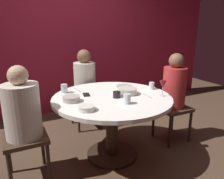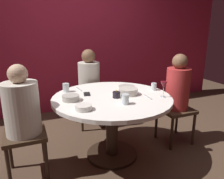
{
  "view_description": "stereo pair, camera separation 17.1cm",
  "coord_description": "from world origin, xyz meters",
  "px_view_note": "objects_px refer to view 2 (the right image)",
  "views": [
    {
      "loc": [
        -1.03,
        -2.08,
        1.49
      ],
      "look_at": [
        0.0,
        0.0,
        0.82
      ],
      "focal_mm": 35.14,
      "sensor_mm": 36.0,
      "label": 1
    },
    {
      "loc": [
        -0.87,
        -2.15,
        1.49
      ],
      "look_at": [
        0.0,
        0.0,
        0.82
      ],
      "focal_mm": 35.14,
      "sensor_mm": 36.0,
      "label": 2
    }
  ],
  "objects_px": {
    "cup_near_candle": "(154,87)",
    "candle_holder": "(116,95)",
    "seated_diner_right": "(178,90)",
    "cup_by_left_diner": "(125,99)",
    "wine_glass": "(164,86)",
    "cell_phone": "(87,94)",
    "dining_table": "(112,109)",
    "seated_diner_back": "(89,80)",
    "bowl_salad_center": "(71,98)",
    "seated_diner_left": "(22,110)",
    "dinner_plate": "(127,87)",
    "bowl_small_white": "(128,91)",
    "bowl_serving_large": "(84,107)",
    "cup_by_right_diner": "(66,88)"
  },
  "relations": [
    {
      "from": "seated_diner_left",
      "to": "bowl_serving_large",
      "type": "distance_m",
      "value": 0.61
    },
    {
      "from": "cell_phone",
      "to": "bowl_salad_center",
      "type": "distance_m",
      "value": 0.26
    },
    {
      "from": "seated_diner_right",
      "to": "bowl_small_white",
      "type": "bearing_deg",
      "value": -0.11
    },
    {
      "from": "cup_near_candle",
      "to": "wine_glass",
      "type": "bearing_deg",
      "value": -100.93
    },
    {
      "from": "bowl_serving_large",
      "to": "bowl_small_white",
      "type": "relative_size",
      "value": 0.73
    },
    {
      "from": "bowl_serving_large",
      "to": "cup_by_right_diner",
      "type": "xyz_separation_m",
      "value": [
        -0.04,
        0.65,
        0.03
      ]
    },
    {
      "from": "seated_diner_right",
      "to": "dining_table",
      "type": "bearing_deg",
      "value": 0.0
    },
    {
      "from": "seated_diner_right",
      "to": "cup_near_candle",
      "type": "xyz_separation_m",
      "value": [
        -0.33,
        0.04,
        0.06
      ]
    },
    {
      "from": "seated_diner_back",
      "to": "bowl_salad_center",
      "type": "relative_size",
      "value": 6.6
    },
    {
      "from": "candle_holder",
      "to": "cup_near_candle",
      "type": "relative_size",
      "value": 1.01
    },
    {
      "from": "seated_diner_left",
      "to": "seated_diner_right",
      "type": "relative_size",
      "value": 0.99
    },
    {
      "from": "seated_diner_left",
      "to": "cup_near_candle",
      "type": "relative_size",
      "value": 13.07
    },
    {
      "from": "dining_table",
      "to": "cup_by_left_diner",
      "type": "bearing_deg",
      "value": -84.03
    },
    {
      "from": "seated_diner_right",
      "to": "cup_near_candle",
      "type": "relative_size",
      "value": 13.19
    },
    {
      "from": "seated_diner_right",
      "to": "candle_holder",
      "type": "relative_size",
      "value": 13.1
    },
    {
      "from": "seated_diner_back",
      "to": "dining_table",
      "type": "bearing_deg",
      "value": 0.0
    },
    {
      "from": "dinner_plate",
      "to": "cup_near_candle",
      "type": "distance_m",
      "value": 0.35
    },
    {
      "from": "bowl_salad_center",
      "to": "cup_by_left_diner",
      "type": "xyz_separation_m",
      "value": [
        0.48,
        -0.31,
        0.02
      ]
    },
    {
      "from": "seated_diner_back",
      "to": "cup_near_candle",
      "type": "height_order",
      "value": "seated_diner_back"
    },
    {
      "from": "cell_phone",
      "to": "dinner_plate",
      "type": "bearing_deg",
      "value": -157.21
    },
    {
      "from": "seated_diner_right",
      "to": "cup_by_right_diner",
      "type": "xyz_separation_m",
      "value": [
        -1.33,
        0.37,
        0.07
      ]
    },
    {
      "from": "seated_diner_right",
      "to": "cell_phone",
      "type": "distance_m",
      "value": 1.15
    },
    {
      "from": "cell_phone",
      "to": "cup_by_left_diner",
      "type": "bearing_deg",
      "value": 131.84
    },
    {
      "from": "candle_holder",
      "to": "seated_diner_back",
      "type": "bearing_deg",
      "value": 91.65
    },
    {
      "from": "seated_diner_back",
      "to": "cup_near_candle",
      "type": "relative_size",
      "value": 13.23
    },
    {
      "from": "seated_diner_left",
      "to": "cell_phone",
      "type": "bearing_deg",
      "value": 14.37
    },
    {
      "from": "wine_glass",
      "to": "bowl_salad_center",
      "type": "bearing_deg",
      "value": 164.84
    },
    {
      "from": "bowl_salad_center",
      "to": "cup_by_right_diner",
      "type": "xyz_separation_m",
      "value": [
        0.01,
        0.34,
        0.02
      ]
    },
    {
      "from": "seated_diner_back",
      "to": "dinner_plate",
      "type": "xyz_separation_m",
      "value": [
        0.32,
        -0.62,
        0.02
      ]
    },
    {
      "from": "wine_glass",
      "to": "bowl_salad_center",
      "type": "height_order",
      "value": "wine_glass"
    },
    {
      "from": "cup_near_candle",
      "to": "candle_holder",
      "type": "bearing_deg",
      "value": -169.19
    },
    {
      "from": "dinner_plate",
      "to": "cup_near_candle",
      "type": "height_order",
      "value": "cup_near_candle"
    },
    {
      "from": "dining_table",
      "to": "wine_glass",
      "type": "relative_size",
      "value": 7.54
    },
    {
      "from": "bowl_small_white",
      "to": "cup_by_right_diner",
      "type": "height_order",
      "value": "cup_by_right_diner"
    },
    {
      "from": "bowl_salad_center",
      "to": "wine_glass",
      "type": "bearing_deg",
      "value": -15.16
    },
    {
      "from": "wine_glass",
      "to": "bowl_serving_large",
      "type": "distance_m",
      "value": 0.92
    },
    {
      "from": "dining_table",
      "to": "dinner_plate",
      "type": "height_order",
      "value": "dinner_plate"
    },
    {
      "from": "seated_diner_left",
      "to": "cell_phone",
      "type": "height_order",
      "value": "seated_diner_left"
    },
    {
      "from": "seated_diner_right",
      "to": "cup_near_candle",
      "type": "distance_m",
      "value": 0.33
    },
    {
      "from": "seated_diner_back",
      "to": "bowl_salad_center",
      "type": "bearing_deg",
      "value": -27.41
    },
    {
      "from": "dinner_plate",
      "to": "cell_phone",
      "type": "distance_m",
      "value": 0.57
    },
    {
      "from": "seated_diner_right",
      "to": "candle_holder",
      "type": "bearing_deg",
      "value": 3.93
    },
    {
      "from": "wine_glass",
      "to": "bowl_salad_center",
      "type": "distance_m",
      "value": 1.01
    },
    {
      "from": "cup_near_candle",
      "to": "dining_table",
      "type": "bearing_deg",
      "value": -175.62
    },
    {
      "from": "bowl_small_white",
      "to": "dinner_plate",
      "type": "bearing_deg",
      "value": 67.18
    },
    {
      "from": "wine_glass",
      "to": "bowl_serving_large",
      "type": "xyz_separation_m",
      "value": [
        -0.91,
        -0.05,
        -0.1
      ]
    },
    {
      "from": "cell_phone",
      "to": "cup_near_candle",
      "type": "xyz_separation_m",
      "value": [
        0.81,
        -0.14,
        0.04
      ]
    },
    {
      "from": "seated_diner_right",
      "to": "cup_by_left_diner",
      "type": "height_order",
      "value": "seated_diner_right"
    },
    {
      "from": "bowl_serving_large",
      "to": "cup_by_left_diner",
      "type": "xyz_separation_m",
      "value": [
        0.43,
        -0.0,
        0.03
      ]
    },
    {
      "from": "cup_near_candle",
      "to": "bowl_serving_large",
      "type": "bearing_deg",
      "value": -161.6
    }
  ]
}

